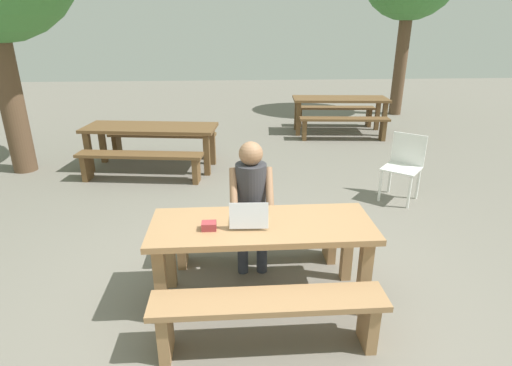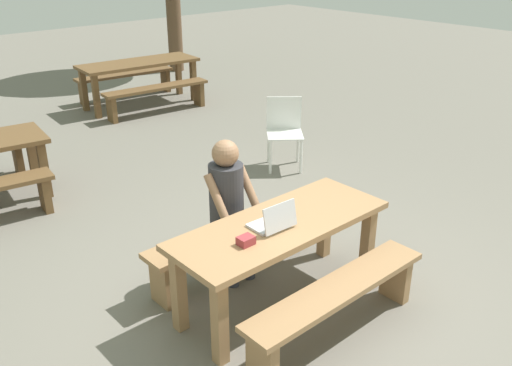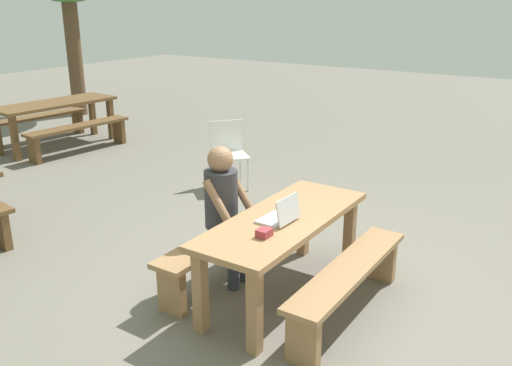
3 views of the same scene
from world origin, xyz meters
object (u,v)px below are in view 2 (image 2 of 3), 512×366
object	(u,v)px
small_pouch	(246,241)
picnic_table_rear	(139,68)
person_seated	(229,200)
picnic_table_front	(281,235)
laptop	(273,221)
plastic_chair	(284,130)

from	to	relation	value
small_pouch	picnic_table_rear	size ratio (longest dim) A/B	0.06
person_seated	picnic_table_rear	world-z (taller)	person_seated
picnic_table_front	laptop	bearing A→B (deg)	-164.18
laptop	picnic_table_rear	xyz separation A→B (m)	(2.25, 5.72, -0.13)
person_seated	plastic_chair	world-z (taller)	person_seated
small_pouch	laptop	bearing A→B (deg)	8.67
picnic_table_front	person_seated	bearing A→B (deg)	95.66
small_pouch	person_seated	world-z (taller)	person_seated
laptop	small_pouch	xyz separation A→B (m)	(-0.31, -0.05, -0.02)
laptop	person_seated	size ratio (longest dim) A/B	0.25
laptop	person_seated	xyz separation A→B (m)	(0.05, 0.58, -0.05)
small_pouch	person_seated	distance (m)	0.73
picnic_table_front	plastic_chair	world-z (taller)	plastic_chair
person_seated	picnic_table_rear	size ratio (longest dim) A/B	0.60
laptop	plastic_chair	xyz separation A→B (m)	(2.16, 2.08, -0.30)
person_seated	picnic_table_rear	distance (m)	5.59
picnic_table_rear	plastic_chair	bearing A→B (deg)	-86.43
laptop	picnic_table_rear	bearing A→B (deg)	-109.18
picnic_table_front	person_seated	distance (m)	0.57
picnic_table_rear	person_seated	bearing A→B (deg)	-108.17
laptop	small_pouch	bearing A→B (deg)	10.95
picnic_table_rear	small_pouch	bearing A→B (deg)	-108.96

